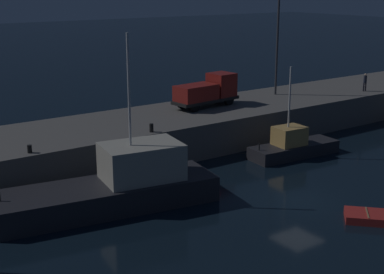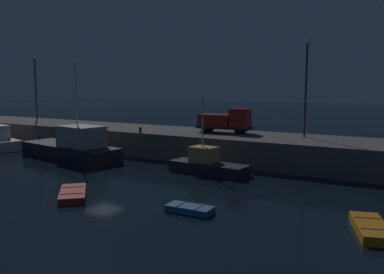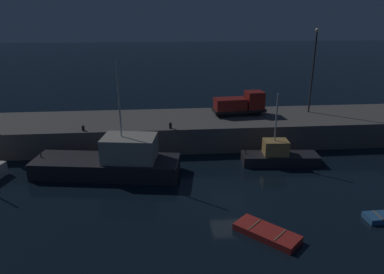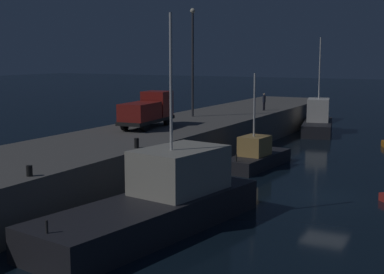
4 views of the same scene
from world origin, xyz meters
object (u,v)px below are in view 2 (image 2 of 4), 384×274
object	(u,v)px
fishing_boat_orange	(207,164)
dinghy_red_small	(190,209)
utility_truck	(226,121)
fishing_boat_blue	(73,147)
lamp_post_west	(35,83)
lamp_post_east	(306,82)
rowboat_white_mid	(73,194)
dinghy_orange_near	(371,228)
bollard_west	(140,130)
bollard_central	(83,126)

from	to	relation	value
fishing_boat_orange	dinghy_red_small	distance (m)	11.15
utility_truck	fishing_boat_blue	bearing A→B (deg)	-145.68
fishing_boat_blue	lamp_post_west	bearing A→B (deg)	150.61
utility_truck	lamp_post_west	bearing A→B (deg)	178.31
lamp_post_west	lamp_post_east	bearing A→B (deg)	-0.58
rowboat_white_mid	fishing_boat_blue	bearing A→B (deg)	136.29
dinghy_orange_near	lamp_post_west	world-z (taller)	lamp_post_west
rowboat_white_mid	lamp_post_west	distance (m)	35.77
lamp_post_west	utility_truck	bearing A→B (deg)	-1.69
fishing_boat_blue	fishing_boat_orange	world-z (taller)	fishing_boat_blue
fishing_boat_blue	lamp_post_west	world-z (taller)	lamp_post_west
bollard_west	fishing_boat_blue	bearing A→B (deg)	-137.82
rowboat_white_mid	utility_truck	size ratio (longest dim) A/B	0.69
bollard_west	dinghy_orange_near	bearing A→B (deg)	-26.56
rowboat_white_mid	lamp_post_west	xyz separation A→B (m)	(-28.45, 20.25, 7.75)
dinghy_orange_near	bollard_central	size ratio (longest dim) A/B	8.90
dinghy_red_small	utility_truck	world-z (taller)	utility_truck
fishing_boat_orange	lamp_post_west	world-z (taller)	lamp_post_west
fishing_boat_orange	lamp_post_west	bearing A→B (deg)	164.94
dinghy_orange_near	bollard_west	world-z (taller)	bollard_west
dinghy_red_small	lamp_post_west	distance (m)	42.56
dinghy_orange_near	dinghy_red_small	size ratio (longest dim) A/B	1.50
fishing_boat_orange	bollard_west	bearing A→B (deg)	160.26
fishing_boat_blue	dinghy_orange_near	size ratio (longest dim) A/B	3.01
rowboat_white_mid	lamp_post_west	world-z (taller)	lamp_post_west
lamp_post_east	bollard_central	bearing A→B (deg)	-169.06
fishing_boat_orange	bollard_central	xyz separation A→B (m)	(-18.58, 3.68, 2.10)
dinghy_red_small	bollard_west	xyz separation A→B (m)	(-14.32, 13.90, 2.73)
fishing_boat_blue	fishing_boat_orange	distance (m)	15.30
lamp_post_east	utility_truck	bearing A→B (deg)	-176.37
rowboat_white_mid	lamp_post_east	bearing A→B (deg)	61.78
fishing_boat_blue	lamp_post_east	bearing A→B (deg)	24.06
lamp_post_east	utility_truck	xyz separation A→B (m)	(-8.17, -0.52, -4.08)
fishing_boat_orange	bollard_central	distance (m)	19.05
utility_truck	fishing_boat_orange	bearing A→B (deg)	-75.87
fishing_boat_blue	bollard_west	bearing A→B (deg)	42.18
lamp_post_east	bollard_central	world-z (taller)	lamp_post_east
fishing_boat_blue	bollard_west	size ratio (longest dim) A/B	22.44
dinghy_orange_near	lamp_post_east	xyz separation A→B (m)	(-8.03, 16.98, 7.77)
dinghy_orange_near	bollard_west	distance (m)	27.25
fishing_boat_orange	lamp_post_east	distance (m)	12.73
fishing_boat_orange	rowboat_white_mid	xyz separation A→B (m)	(-4.49, -11.39, -0.57)
fishing_boat_orange	utility_truck	bearing A→B (deg)	104.13
dinghy_orange_near	rowboat_white_mid	world-z (taller)	dinghy_orange_near
lamp_post_west	bollard_central	bearing A→B (deg)	-19.83
dinghy_red_small	lamp_post_west	xyz separation A→B (m)	(-37.20, 19.15, 7.77)
fishing_boat_blue	bollard_central	world-z (taller)	fishing_boat_blue
utility_truck	bollard_central	xyz separation A→B (m)	(-16.57, -4.27, -1.05)
dinghy_red_small	lamp_post_east	bearing A→B (deg)	84.20
fishing_boat_orange	bollard_central	world-z (taller)	fishing_boat_orange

